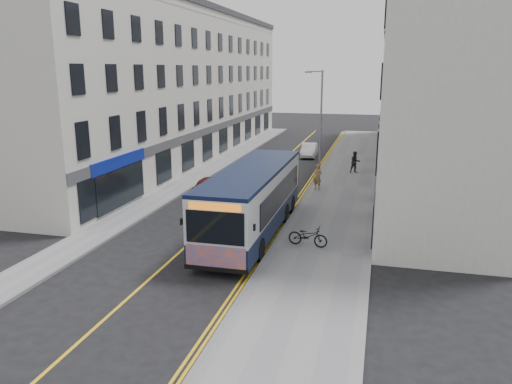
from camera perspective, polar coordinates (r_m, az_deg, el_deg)
The scene contains 17 objects.
ground at distance 25.38m, azimuth -6.43°, elevation -4.80°, with size 140.00×140.00×0.00m, color black.
pavement_east at distance 35.46m, azimuth 10.02°, elevation 0.61°, with size 4.50×64.00×0.12m, color gray.
pavement_west at distance 37.91m, azimuth -7.17°, elevation 1.58°, with size 2.00×64.00×0.12m, color gray.
kerb_east at distance 35.68m, azimuth 6.42°, elevation 0.83°, with size 0.18×64.00×0.13m, color slate.
kerb_west at distance 37.56m, azimuth -5.75°, elevation 1.51°, with size 0.18×64.00×0.13m, color slate.
road_centre_line at distance 36.43m, azimuth 0.18°, elevation 1.09°, with size 0.12×64.00×0.01m, color yellow.
road_dbl_yellow_inner at distance 35.76m, azimuth 5.71°, elevation 0.77°, with size 0.10×64.00×0.01m, color yellow.
road_dbl_yellow_outer at distance 35.73m, azimuth 6.02°, elevation 0.75°, with size 0.10×64.00×0.01m, color yellow.
terrace_east at distance 43.57m, azimuth 18.37°, elevation 11.14°, with size 6.00×46.00×13.00m, color silver.
terrace_west at distance 46.91m, azimuth -8.01°, elevation 11.86°, with size 6.00×46.00×13.00m, color silver.
streetlamp at distance 36.91m, azimuth 7.30°, elevation 8.04°, with size 1.32×0.18×8.00m.
city_bus at distance 24.74m, azimuth -0.38°, elevation -0.75°, with size 2.70×11.59×3.37m.
bicycle at distance 23.22m, azimuth 5.95°, elevation -5.01°, with size 0.65×1.85×0.97m, color black.
pedestrian_near at distance 33.93m, azimuth 7.04°, elevation 1.74°, with size 0.64×0.42×1.76m, color #9B7846.
pedestrian_far at distance 39.90m, azimuth 11.27°, elevation 3.36°, with size 0.82×0.64×1.69m, color #222227.
car_white at distance 47.32m, azimuth 6.09°, elevation 4.78°, with size 1.33×3.82×1.26m, color silver.
car_maroon at distance 32.83m, azimuth -5.20°, elevation 0.75°, with size 1.54×3.83×1.30m, color #55170E.
Camera 1 is at (8.61, -22.45, 8.14)m, focal length 35.00 mm.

